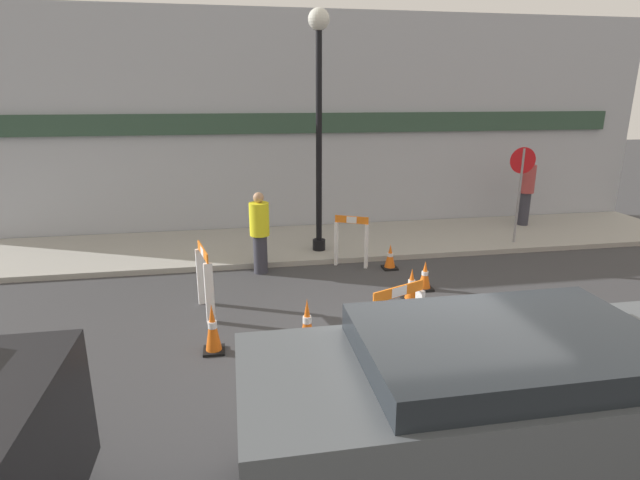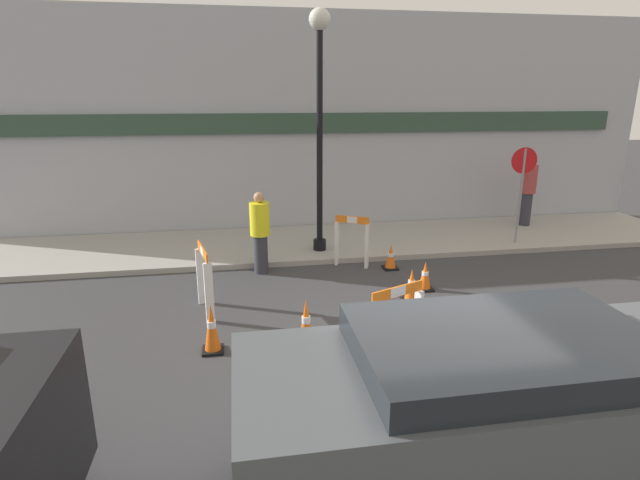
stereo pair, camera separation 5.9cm
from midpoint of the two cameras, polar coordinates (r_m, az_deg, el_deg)
ground_plane at (r=6.86m, az=11.65°, el=-14.84°), size 60.00×60.00×0.00m
sidewalk_slab at (r=12.13m, az=1.58°, el=-0.20°), size 18.00×2.94×0.12m
storefront_facade at (r=13.16m, az=0.33°, el=13.05°), size 18.00×0.22×5.50m
streetlamp_post at (r=10.79m, az=0.12°, el=15.60°), size 0.44×0.44×5.05m
stop_sign at (r=12.44m, az=22.22°, el=6.39°), size 0.60×0.08×2.24m
barricade_0 at (r=8.42m, az=-12.88°, el=-4.21°), size 0.31×0.87×1.15m
barricade_1 at (r=7.04m, az=8.97°, el=-8.74°), size 0.87×0.48×1.01m
barricade_2 at (r=10.45m, az=3.82°, el=-0.02°), size 0.69×0.45×1.09m
traffic_cone_0 at (r=9.47m, az=12.09°, el=-4.07°), size 0.30×0.30×0.55m
traffic_cone_1 at (r=7.25m, az=-12.04°, el=-9.87°), size 0.30×0.30×0.73m
traffic_cone_2 at (r=8.94m, az=10.60°, el=-5.11°), size 0.30×0.30×0.59m
traffic_cone_3 at (r=7.21m, az=-1.36°, el=-9.55°), size 0.30×0.30×0.75m
traffic_cone_4 at (r=10.47m, az=8.23°, el=-1.97°), size 0.30×0.30×0.53m
traffic_cone_5 at (r=6.51m, az=1.93°, el=-13.49°), size 0.30×0.30×0.57m
person_worker at (r=10.04m, az=-6.70°, el=1.06°), size 0.54×0.54×1.67m
person_pedestrian at (r=14.34m, az=22.81°, el=5.37°), size 0.45×0.45×1.82m
parked_car_1 at (r=4.79m, az=19.87°, el=-17.41°), size 4.47×1.90×1.64m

